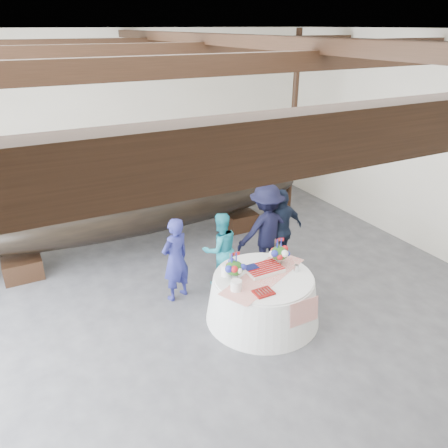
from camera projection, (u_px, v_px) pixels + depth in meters
floor at (254, 348)px, 6.75m from camera, size 10.00×12.00×0.01m
wall_back at (129, 129)px, 10.64m from camera, size 10.00×0.02×4.50m
ceiling at (265, 31)px, 4.87m from camera, size 10.00×12.00×0.01m
pavilion_structure at (234, 72)px, 5.66m from camera, size 9.80×11.76×4.50m
longboat_display at (138, 207)px, 9.42m from camera, size 8.19×1.64×1.54m
banquet_table at (263, 297)px, 7.30m from camera, size 1.91×1.91×0.82m
tabletop_items at (257, 265)px, 7.16m from camera, size 1.83×1.24×0.40m
guest_woman_blue at (175, 259)px, 7.70m from camera, size 0.67×0.55×1.57m
guest_woman_teal at (220, 249)px, 8.17m from camera, size 0.74×0.59×1.46m
guest_man_left at (266, 230)px, 8.49m from camera, size 1.20×0.71×1.84m
guest_man_right at (281, 230)px, 8.64m from camera, size 1.02×0.47×1.71m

